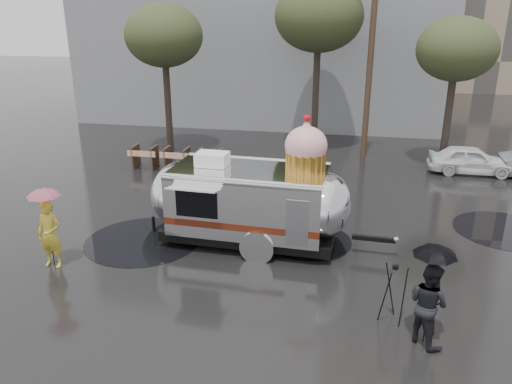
% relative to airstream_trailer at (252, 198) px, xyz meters
% --- Properties ---
extents(ground, '(120.00, 120.00, 0.00)m').
position_rel_airstream_trailer_xyz_m(ground, '(0.82, -3.49, -1.43)').
color(ground, black).
rests_on(ground, ground).
extents(puddles, '(14.43, 6.36, 0.01)m').
position_rel_airstream_trailer_xyz_m(puddles, '(1.63, 0.69, -1.42)').
color(puddles, black).
rests_on(puddles, ground).
extents(grey_building, '(22.00, 12.00, 13.00)m').
position_rel_airstream_trailer_xyz_m(grey_building, '(-3.18, 20.51, 5.07)').
color(grey_building, slate).
rests_on(grey_building, ground).
extents(utility_pole, '(1.60, 0.28, 9.00)m').
position_rel_airstream_trailer_xyz_m(utility_pole, '(3.32, 10.51, 3.19)').
color(utility_pole, '#473323').
rests_on(utility_pole, ground).
extents(tree_left, '(3.64, 3.64, 6.95)m').
position_rel_airstream_trailer_xyz_m(tree_left, '(-6.18, 9.51, 4.06)').
color(tree_left, '#382D26').
rests_on(tree_left, ground).
extents(tree_mid, '(4.20, 4.20, 8.03)m').
position_rel_airstream_trailer_xyz_m(tree_mid, '(0.82, 11.51, 4.91)').
color(tree_mid, '#382D26').
rests_on(tree_mid, ground).
extents(tree_right, '(3.36, 3.36, 6.42)m').
position_rel_airstream_trailer_xyz_m(tree_right, '(6.82, 9.51, 3.63)').
color(tree_right, '#382D26').
rests_on(tree_right, ground).
extents(barricade_row, '(4.30, 0.80, 1.00)m').
position_rel_airstream_trailer_xyz_m(barricade_row, '(-4.73, 6.47, -0.91)').
color(barricade_row, '#473323').
rests_on(barricade_row, ground).
extents(airstream_trailer, '(7.56, 2.95, 4.07)m').
position_rel_airstream_trailer_xyz_m(airstream_trailer, '(0.00, 0.00, 0.00)').
color(airstream_trailer, silver).
rests_on(airstream_trailer, ground).
extents(person_left, '(0.69, 0.46, 1.89)m').
position_rel_airstream_trailer_xyz_m(person_left, '(-5.08, -2.53, -0.48)').
color(person_left, gold).
rests_on(person_left, ground).
extents(umbrella_pink, '(1.08, 1.08, 2.29)m').
position_rel_airstream_trailer_xyz_m(umbrella_pink, '(-5.08, -2.53, 0.49)').
color(umbrella_pink, pink).
rests_on(umbrella_pink, ground).
extents(person_right, '(0.96, 0.99, 1.85)m').
position_rel_airstream_trailer_xyz_m(person_right, '(4.56, -4.02, -0.50)').
color(person_right, black).
rests_on(person_right, ground).
extents(umbrella_black, '(1.08, 1.08, 2.29)m').
position_rel_airstream_trailer_xyz_m(umbrella_black, '(4.56, -4.02, 0.49)').
color(umbrella_black, black).
rests_on(umbrella_black, ground).
extents(tripod, '(0.58, 0.56, 1.42)m').
position_rel_airstream_trailer_xyz_m(tripod, '(3.90, -3.37, -0.60)').
color(tripod, black).
rests_on(tripod, ground).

